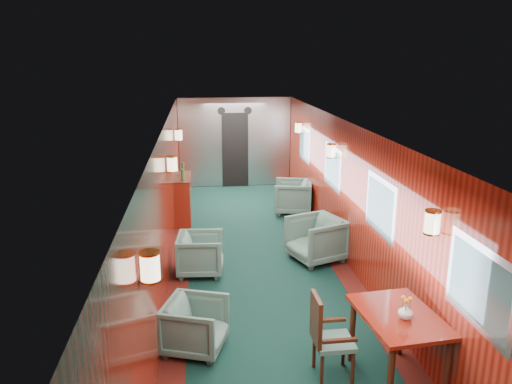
% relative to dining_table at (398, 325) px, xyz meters
% --- Properties ---
extents(room, '(12.00, 12.10, 2.40)m').
position_rel_dining_table_xyz_m(room, '(-1.08, 2.81, 0.94)').
color(room, black).
rests_on(room, ground).
extents(bulkhead, '(2.98, 0.17, 2.39)m').
position_rel_dining_table_xyz_m(bulkhead, '(-1.08, 8.73, 0.49)').
color(bulkhead, '#B4B8BC').
rests_on(bulkhead, ground).
extents(windows_right, '(0.02, 8.60, 0.80)m').
position_rel_dining_table_xyz_m(windows_right, '(0.41, 3.06, 0.76)').
color(windows_right, silver).
rests_on(windows_right, ground).
extents(wall_sconces, '(2.97, 7.97, 0.25)m').
position_rel_dining_table_xyz_m(wall_sconces, '(-1.08, 3.38, 1.10)').
color(wall_sconces, '#FAEEC3').
rests_on(wall_sconces, ground).
extents(dining_table, '(0.87, 1.17, 0.83)m').
position_rel_dining_table_xyz_m(dining_table, '(0.00, 0.00, 0.00)').
color(dining_table, maroon).
rests_on(dining_table, ground).
extents(side_chair, '(0.45, 0.47, 0.98)m').
position_rel_dining_table_xyz_m(side_chair, '(-0.73, 0.20, -0.16)').
color(side_chair, '#1C423D').
rests_on(side_chair, ground).
extents(credenza, '(0.34, 1.10, 1.26)m').
position_rel_dining_table_xyz_m(credenza, '(-2.42, 5.87, -0.19)').
color(credenza, maroon).
rests_on(credenza, ground).
extents(flower_vase, '(0.18, 0.18, 0.16)m').
position_rel_dining_table_xyz_m(flower_vase, '(0.02, -0.09, 0.21)').
color(flower_vase, silver).
rests_on(flower_vase, dining_table).
extents(armchair_left_near, '(0.89, 0.87, 0.64)m').
position_rel_dining_table_xyz_m(armchair_left_near, '(-2.15, 0.89, -0.37)').
color(armchair_left_near, '#1C423D').
rests_on(armchair_left_near, ground).
extents(armchair_left_far, '(0.79, 0.77, 0.67)m').
position_rel_dining_table_xyz_m(armchair_left_far, '(-2.07, 3.10, -0.36)').
color(armchair_left_far, '#1C423D').
rests_on(armchair_left_far, ground).
extents(armchair_right_near, '(1.09, 1.07, 0.77)m').
position_rel_dining_table_xyz_m(armchair_right_near, '(-0.08, 3.41, -0.31)').
color(armchair_right_near, '#1C423D').
rests_on(armchair_right_near, ground).
extents(armchair_right_far, '(0.97, 0.95, 0.75)m').
position_rel_dining_table_xyz_m(armchair_right_far, '(0.03, 6.13, -0.32)').
color(armchair_right_far, '#1C423D').
rests_on(armchair_right_far, ground).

